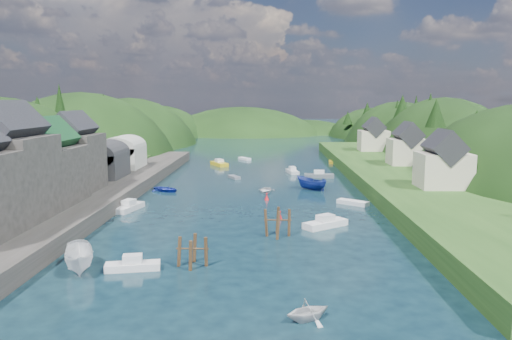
{
  "coord_description": "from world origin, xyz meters",
  "views": [
    {
      "loc": [
        2.03,
        -49.4,
        14.88
      ],
      "look_at": [
        0.0,
        28.0,
        4.0
      ],
      "focal_mm": 35.0,
      "sensor_mm": 36.0,
      "label": 1
    }
  ],
  "objects_px": {
    "piling_cluster_far": "(278,225)",
    "channel_buoy_near": "(280,216)",
    "piling_cluster_near": "(193,254)",
    "channel_buoy_far": "(267,197)"
  },
  "relations": [
    {
      "from": "piling_cluster_far",
      "to": "channel_buoy_near",
      "type": "xyz_separation_m",
      "value": [
        0.41,
        7.62,
        -0.77
      ]
    },
    {
      "from": "piling_cluster_near",
      "to": "piling_cluster_far",
      "type": "bearing_deg",
      "value": 52.61
    },
    {
      "from": "piling_cluster_far",
      "to": "channel_buoy_near",
      "type": "distance_m",
      "value": 7.67
    },
    {
      "from": "piling_cluster_near",
      "to": "channel_buoy_far",
      "type": "xyz_separation_m",
      "value": [
        6.53,
        30.29,
        -0.61
      ]
    },
    {
      "from": "piling_cluster_far",
      "to": "piling_cluster_near",
      "type": "bearing_deg",
      "value": -127.39
    },
    {
      "from": "channel_buoy_far",
      "to": "piling_cluster_near",
      "type": "bearing_deg",
      "value": -102.17
    },
    {
      "from": "piling_cluster_near",
      "to": "piling_cluster_far",
      "type": "relative_size",
      "value": 0.91
    },
    {
      "from": "channel_buoy_near",
      "to": "piling_cluster_near",
      "type": "bearing_deg",
      "value": -114.78
    },
    {
      "from": "piling_cluster_near",
      "to": "piling_cluster_far",
      "type": "height_order",
      "value": "piling_cluster_far"
    },
    {
      "from": "piling_cluster_near",
      "to": "channel_buoy_far",
      "type": "relative_size",
      "value": 3.02
    }
  ]
}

